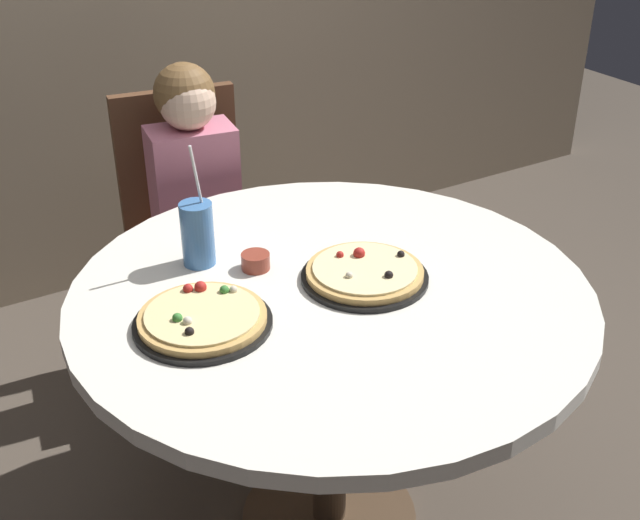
{
  "coord_description": "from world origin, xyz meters",
  "views": [
    {
      "loc": [
        -0.85,
        -1.37,
        1.73
      ],
      "look_at": [
        0.0,
        0.05,
        0.8
      ],
      "focal_mm": 45.35,
      "sensor_mm": 36.0,
      "label": 1
    }
  ],
  "objects_px": {
    "diner_child": "(206,257)",
    "pizza_cheese": "(203,319)",
    "pizza_veggie": "(365,273)",
    "soda_cup": "(198,234)",
    "dining_table": "(331,322)",
    "chair_wooden": "(189,221)",
    "sauce_bowl": "(256,261)"
  },
  "relations": [
    {
      "from": "diner_child",
      "to": "pizza_cheese",
      "type": "height_order",
      "value": "diner_child"
    },
    {
      "from": "pizza_veggie",
      "to": "soda_cup",
      "type": "xyz_separation_m",
      "value": [
        -0.3,
        0.27,
        0.06
      ]
    },
    {
      "from": "dining_table",
      "to": "soda_cup",
      "type": "distance_m",
      "value": 0.39
    },
    {
      "from": "chair_wooden",
      "to": "diner_child",
      "type": "height_order",
      "value": "diner_child"
    },
    {
      "from": "pizza_cheese",
      "to": "soda_cup",
      "type": "bearing_deg",
      "value": 67.72
    },
    {
      "from": "dining_table",
      "to": "sauce_bowl",
      "type": "bearing_deg",
      "value": 122.61
    },
    {
      "from": "pizza_cheese",
      "to": "diner_child",
      "type": "bearing_deg",
      "value": 66.96
    },
    {
      "from": "pizza_veggie",
      "to": "pizza_cheese",
      "type": "relative_size",
      "value": 1.0
    },
    {
      "from": "pizza_cheese",
      "to": "soda_cup",
      "type": "relative_size",
      "value": 0.98
    },
    {
      "from": "pizza_veggie",
      "to": "pizza_cheese",
      "type": "height_order",
      "value": "same"
    },
    {
      "from": "diner_child",
      "to": "soda_cup",
      "type": "relative_size",
      "value": 3.52
    },
    {
      "from": "chair_wooden",
      "to": "pizza_cheese",
      "type": "relative_size",
      "value": 3.15
    },
    {
      "from": "diner_child",
      "to": "soda_cup",
      "type": "distance_m",
      "value": 0.62
    },
    {
      "from": "dining_table",
      "to": "soda_cup",
      "type": "bearing_deg",
      "value": 128.84
    },
    {
      "from": "pizza_cheese",
      "to": "soda_cup",
      "type": "height_order",
      "value": "soda_cup"
    },
    {
      "from": "pizza_cheese",
      "to": "chair_wooden",
      "type": "bearing_deg",
      "value": 69.87
    },
    {
      "from": "chair_wooden",
      "to": "sauce_bowl",
      "type": "bearing_deg",
      "value": -99.3
    },
    {
      "from": "pizza_veggie",
      "to": "soda_cup",
      "type": "relative_size",
      "value": 0.98
    },
    {
      "from": "diner_child",
      "to": "pizza_veggie",
      "type": "relative_size",
      "value": 3.57
    },
    {
      "from": "chair_wooden",
      "to": "pizza_cheese",
      "type": "height_order",
      "value": "chair_wooden"
    },
    {
      "from": "diner_child",
      "to": "pizza_veggie",
      "type": "height_order",
      "value": "diner_child"
    },
    {
      "from": "diner_child",
      "to": "pizza_cheese",
      "type": "xyz_separation_m",
      "value": [
        -0.31,
        -0.73,
        0.28
      ]
    },
    {
      "from": "dining_table",
      "to": "pizza_cheese",
      "type": "distance_m",
      "value": 0.34
    },
    {
      "from": "dining_table",
      "to": "diner_child",
      "type": "xyz_separation_m",
      "value": [
        -0.01,
        0.74,
        -0.17
      ]
    },
    {
      "from": "dining_table",
      "to": "diner_child",
      "type": "bearing_deg",
      "value": 90.83
    },
    {
      "from": "dining_table",
      "to": "chair_wooden",
      "type": "distance_m",
      "value": 0.92
    },
    {
      "from": "chair_wooden",
      "to": "diner_child",
      "type": "relative_size",
      "value": 0.88
    },
    {
      "from": "diner_child",
      "to": "dining_table",
      "type": "bearing_deg",
      "value": -89.17
    },
    {
      "from": "dining_table",
      "to": "diner_child",
      "type": "height_order",
      "value": "diner_child"
    },
    {
      "from": "dining_table",
      "to": "pizza_veggie",
      "type": "distance_m",
      "value": 0.14
    },
    {
      "from": "chair_wooden",
      "to": "soda_cup",
      "type": "height_order",
      "value": "soda_cup"
    },
    {
      "from": "chair_wooden",
      "to": "soda_cup",
      "type": "distance_m",
      "value": 0.75
    }
  ]
}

